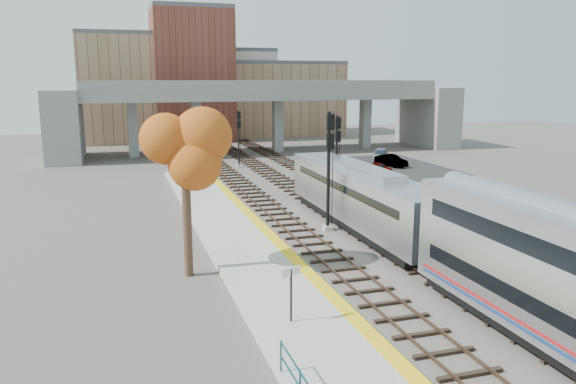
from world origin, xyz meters
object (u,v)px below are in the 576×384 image
object	(u,v)px
signal_mast_mid	(337,159)
car_a	(380,168)
signal_mast_near	(329,171)
signal_mast_far	(239,141)
car_c	(381,155)
tree	(185,154)
locomotive	(360,196)
car_b	(391,161)

from	to	relation	value
signal_mast_mid	car_a	xyz separation A→B (m)	(9.33, 10.86, -2.84)
signal_mast_near	signal_mast_far	xyz separation A→B (m)	(-0.00, 27.45, -0.98)
car_a	car_c	xyz separation A→B (m)	(4.17, 8.14, 0.13)
car_a	signal_mast_near	bearing A→B (deg)	-141.55
signal_mast_far	car_a	world-z (taller)	signal_mast_far
car_a	tree	bearing A→B (deg)	-149.55
locomotive	signal_mast_far	world-z (taller)	signal_mast_far
car_a	car_b	world-z (taller)	car_b
car_c	locomotive	bearing A→B (deg)	-91.47
car_c	signal_mast_near	bearing A→B (deg)	-95.01
car_b	car_c	world-z (taller)	car_b
signal_mast_near	tree	world-z (taller)	tree
signal_mast_mid	car_c	xyz separation A→B (m)	(13.49, 19.00, -2.71)
tree	car_a	bearing A→B (deg)	47.59
signal_mast_far	locomotive	bearing A→B (deg)	-85.69
locomotive	car_c	distance (m)	32.15
tree	car_b	size ratio (longest dim) A/B	2.07
signal_mast_mid	car_c	size ratio (longest dim) A/B	1.53
locomotive	signal_mast_near	bearing A→B (deg)	169.43
locomotive	signal_mast_mid	world-z (taller)	signal_mast_mid
tree	car_b	xyz separation A→B (m)	(26.43, 28.91, -5.53)
signal_mast_near	car_c	world-z (taller)	signal_mast_near
signal_mast_mid	car_c	world-z (taller)	signal_mast_mid
signal_mast_mid	signal_mast_near	bearing A→B (deg)	-115.13
locomotive	signal_mast_near	size ratio (longest dim) A/B	2.44
signal_mast_near	tree	distance (m)	11.77
signal_mast_near	signal_mast_mid	world-z (taller)	signal_mast_near
tree	car_c	size ratio (longest dim) A/B	1.86
signal_mast_near	car_a	world-z (taller)	signal_mast_near
signal_mast_near	car_c	bearing A→B (deg)	57.61
locomotive	car_a	world-z (taller)	locomotive
car_a	car_b	size ratio (longest dim) A/B	0.76
car_b	car_c	bearing A→B (deg)	58.39
signal_mast_far	car_c	xyz separation A→B (m)	(17.59, 0.29, -2.34)
signal_mast_near	car_b	distance (m)	28.49
locomotive	car_c	bearing A→B (deg)	61.15
locomotive	signal_mast_far	xyz separation A→B (m)	(-2.10, 27.84, 0.76)
car_b	car_c	size ratio (longest dim) A/B	0.90
signal_mast_near	car_c	size ratio (longest dim) A/B	1.72
car_a	car_b	bearing A→B (deg)	30.33
signal_mast_mid	tree	distance (m)	20.49
signal_mast_mid	tree	world-z (taller)	tree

